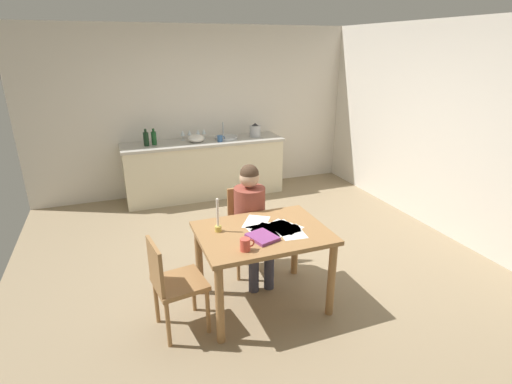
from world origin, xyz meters
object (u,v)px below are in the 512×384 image
bottle_vinegar (154,138)px  chair_side_empty (172,282)px  chair_at_table (247,225)px  wine_glass_back_left (189,133)px  sink_unit (226,137)px  stovetop_kettle (255,131)px  book_magazine (262,237)px  wine_glass_back_right (183,133)px  mixing_bowl (196,138)px  teacup_on_counter (220,138)px  dining_table (263,243)px  bottle_oil (146,139)px  candlestick (218,222)px  wine_glass_by_kettle (198,132)px  coffee_mug (246,244)px  wine_glass_near_sink (204,132)px  person_seated (252,215)px

bottle_vinegar → chair_side_empty: bearing=-95.0°
chair_at_table → wine_glass_back_left: wine_glass_back_left is taller
sink_unit → stovetop_kettle: sink_unit is taller
book_magazine → wine_glass_back_right: wine_glass_back_right is taller
mixing_bowl → wine_glass_back_right: 0.26m
wine_glass_back_left → teacup_on_counter: size_ratio=1.27×
chair_at_table → teacup_on_counter: teacup_on_counter is taller
dining_table → bottle_oil: size_ratio=4.53×
stovetop_kettle → teacup_on_counter: size_ratio=1.82×
candlestick → wine_glass_by_kettle: bearing=80.3°
stovetop_kettle → wine_glass_back_left: (-1.04, 0.15, 0.01)m
chair_side_empty → wine_glass_by_kettle: bearing=73.2°
stovetop_kettle → dining_table: bearing=-109.3°
candlestick → wine_glass_by_kettle: (0.51, 3.01, 0.16)m
book_magazine → coffee_mug: bearing=-162.2°
book_magazine → teacup_on_counter: (0.47, 2.97, 0.18)m
book_magazine → wine_glass_near_sink: 3.30m
sink_unit → wine_glass_near_sink: bearing=155.5°
person_seated → mixing_bowl: 2.44m
stovetop_kettle → wine_glass_back_right: (-1.15, 0.15, 0.01)m
bottle_oil → wine_glass_back_right: (0.57, 0.17, 0.00)m
chair_side_empty → stovetop_kettle: bearing=58.6°
sink_unit → wine_glass_back_left: (-0.55, 0.15, 0.09)m
book_magazine → chair_side_empty: bearing=159.3°
mixing_bowl → wine_glass_by_kettle: bearing=68.1°
chair_at_table → chair_side_empty: bearing=-140.7°
coffee_mug → bottle_oil: (-0.42, 3.24, 0.20)m
dining_table → coffee_mug: 0.41m
mixing_bowl → wine_glass_by_kettle: wine_glass_by_kettle is taller
book_magazine → mixing_bowl: 3.09m
chair_side_empty → bottle_vinegar: (0.27, 3.09, 0.53)m
wine_glass_by_kettle → coffee_mug: bearing=-96.7°
sink_unit → wine_glass_near_sink: 0.36m
person_seated → wine_glass_near_sink: bearing=86.7°
dining_table → coffee_mug: size_ratio=9.30×
sink_unit → wine_glass_near_sink: sink_unit is taller
wine_glass_by_kettle → mixing_bowl: bearing=-111.9°
bottle_oil → mixing_bowl: bottle_oil is taller
person_seated → book_magazine: size_ratio=4.85×
chair_side_empty → wine_glass_near_sink: bearing=71.7°
person_seated → stovetop_kettle: 2.67m
chair_side_empty → mixing_bowl: size_ratio=3.38×
mixing_bowl → stovetop_kettle: stovetop_kettle is taller
book_magazine → wine_glass_back_left: bearing=71.8°
bottle_oil → wine_glass_by_kettle: size_ratio=1.63×
sink_unit → bottle_vinegar: (-1.11, 0.01, 0.08)m
teacup_on_counter → candlestick: bearing=-106.2°
chair_at_table → book_magazine: 0.86m
wine_glass_near_sink → chair_side_empty: bearing=-108.3°
sink_unit → mixing_bowl: (-0.49, -0.05, 0.03)m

